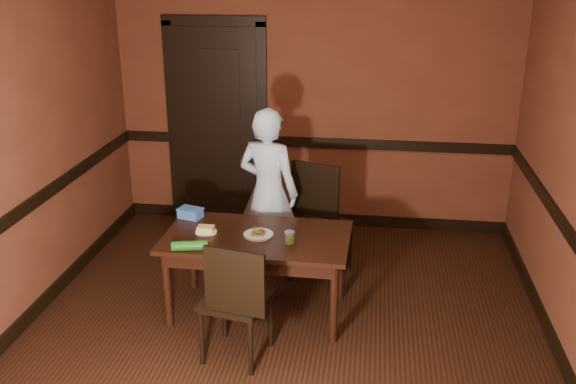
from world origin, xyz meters
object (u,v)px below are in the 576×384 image
(dining_table, at_px, (258,274))
(chair_near, at_px, (236,298))
(sandwich_plate, at_px, (258,234))
(food_tub, at_px, (190,213))
(person, at_px, (268,192))
(sauce_jar, at_px, (290,237))
(cheese_saucer, at_px, (206,230))
(chair_far, at_px, (321,225))

(dining_table, xyz_separation_m, chair_near, (-0.04, -0.61, 0.13))
(sandwich_plate, xyz_separation_m, food_tub, (-0.62, 0.28, 0.02))
(person, height_order, sauce_jar, person)
(cheese_saucer, distance_m, food_tub, 0.35)
(chair_far, xyz_separation_m, sandwich_plate, (-0.42, -0.69, 0.19))
(dining_table, relative_size, food_tub, 6.44)
(person, bearing_deg, chair_far, -170.12)
(sauce_jar, bearing_deg, chair_far, 78.25)
(sauce_jar, xyz_separation_m, food_tub, (-0.88, 0.38, -0.01))
(chair_far, height_order, sauce_jar, chair_far)
(person, distance_m, sandwich_plate, 0.75)
(chair_near, relative_size, cheese_saucer, 5.45)
(cheese_saucer, bearing_deg, chair_far, 39.41)
(person, distance_m, sauce_jar, 0.90)
(chair_far, relative_size, person, 0.66)
(person, distance_m, cheese_saucer, 0.83)
(cheese_saucer, bearing_deg, food_tub, 126.16)
(chair_near, relative_size, sauce_jar, 9.94)
(sandwich_plate, height_order, food_tub, food_tub)
(chair_far, xyz_separation_m, cheese_saucer, (-0.84, -0.69, 0.20))
(sandwich_plate, bearing_deg, chair_far, 58.49)
(chair_far, relative_size, sandwich_plate, 4.29)
(chair_far, xyz_separation_m, sauce_jar, (-0.16, -0.79, 0.22))
(sandwich_plate, height_order, sauce_jar, sauce_jar)
(chair_far, xyz_separation_m, chair_near, (-0.48, -1.29, -0.03))
(person, xyz_separation_m, sauce_jar, (0.30, -0.85, -0.04))
(chair_far, relative_size, cheese_saucer, 5.84)
(chair_near, xyz_separation_m, sauce_jar, (0.31, 0.50, 0.26))
(chair_near, height_order, cheese_saucer, chair_near)
(chair_far, distance_m, chair_near, 1.38)
(chair_near, bearing_deg, sandwich_plate, -83.12)
(sandwich_plate, distance_m, cheese_saucer, 0.42)
(chair_near, height_order, person, person)
(sandwich_plate, distance_m, sauce_jar, 0.28)
(dining_table, bearing_deg, food_tub, 156.64)
(sandwich_plate, distance_m, food_tub, 0.68)
(dining_table, relative_size, chair_far, 1.45)
(dining_table, relative_size, person, 0.95)
(dining_table, xyz_separation_m, cheese_saucer, (-0.40, -0.00, 0.36))
(chair_near, distance_m, cheese_saucer, 0.74)
(person, relative_size, food_tub, 6.77)
(sauce_jar, distance_m, cheese_saucer, 0.68)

